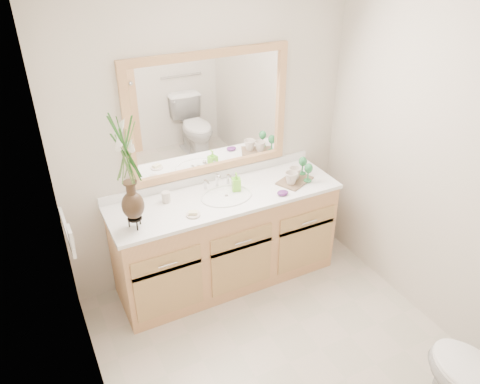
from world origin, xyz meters
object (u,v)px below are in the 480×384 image
soap_bottle (236,182)px  tray (295,181)px  flower_vase (127,162)px  tumbler (166,197)px

soap_bottle → tray: bearing=6.0°
soap_bottle → tray: (0.49, -0.09, -0.06)m
flower_vase → tray: flower_vase is taller
flower_vase → tray: bearing=2.3°
soap_bottle → tray: soap_bottle is taller
flower_vase → tray: 1.44m
flower_vase → soap_bottle: (0.86, 0.15, -0.44)m
flower_vase → tumbler: size_ratio=8.90×
soap_bottle → tray: 0.50m
tumbler → soap_bottle: bearing=-8.0°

